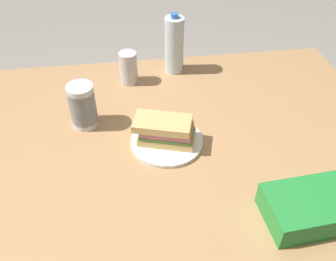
{
  "coord_description": "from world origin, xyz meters",
  "views": [
    {
      "loc": [
        0.0,
        0.82,
        1.58
      ],
      "look_at": [
        -0.11,
        -0.04,
        0.83
      ],
      "focal_mm": 40.41,
      "sensor_mm": 36.0,
      "label": 1
    }
  ],
  "objects_px": {
    "water_bottle_tall": "(175,45)",
    "chip_bag": "(313,207)",
    "soda_can_silver": "(130,68)",
    "plastic_cup_stack": "(84,106)",
    "paper_plate": "(168,141)",
    "sandwich": "(167,130)",
    "dining_table": "(134,173)"
  },
  "relations": [
    {
      "from": "chip_bag",
      "to": "soda_can_silver",
      "type": "height_order",
      "value": "soda_can_silver"
    },
    {
      "from": "sandwich",
      "to": "dining_table",
      "type": "bearing_deg",
      "value": 18.54
    },
    {
      "from": "water_bottle_tall",
      "to": "chip_bag",
      "type": "bearing_deg",
      "value": 107.96
    },
    {
      "from": "plastic_cup_stack",
      "to": "soda_can_silver",
      "type": "bearing_deg",
      "value": -124.41
    },
    {
      "from": "sandwich",
      "to": "paper_plate",
      "type": "bearing_deg",
      "value": -170.35
    },
    {
      "from": "paper_plate",
      "to": "soda_can_silver",
      "type": "height_order",
      "value": "soda_can_silver"
    },
    {
      "from": "water_bottle_tall",
      "to": "dining_table",
      "type": "bearing_deg",
      "value": 66.5
    },
    {
      "from": "plastic_cup_stack",
      "to": "soda_can_silver",
      "type": "xyz_separation_m",
      "value": [
        -0.16,
        -0.23,
        -0.01
      ]
    },
    {
      "from": "chip_bag",
      "to": "plastic_cup_stack",
      "type": "distance_m",
      "value": 0.73
    },
    {
      "from": "chip_bag",
      "to": "paper_plate",
      "type": "bearing_deg",
      "value": 130.88
    },
    {
      "from": "sandwich",
      "to": "chip_bag",
      "type": "bearing_deg",
      "value": 135.49
    },
    {
      "from": "chip_bag",
      "to": "water_bottle_tall",
      "type": "distance_m",
      "value": 0.78
    },
    {
      "from": "dining_table",
      "to": "plastic_cup_stack",
      "type": "distance_m",
      "value": 0.27
    },
    {
      "from": "plastic_cup_stack",
      "to": "soda_can_silver",
      "type": "height_order",
      "value": "plastic_cup_stack"
    },
    {
      "from": "water_bottle_tall",
      "to": "soda_can_silver",
      "type": "height_order",
      "value": "water_bottle_tall"
    },
    {
      "from": "paper_plate",
      "to": "plastic_cup_stack",
      "type": "bearing_deg",
      "value": -26.73
    },
    {
      "from": "paper_plate",
      "to": "chip_bag",
      "type": "xyz_separation_m",
      "value": [
        -0.32,
        0.32,
        0.03
      ]
    },
    {
      "from": "water_bottle_tall",
      "to": "plastic_cup_stack",
      "type": "bearing_deg",
      "value": 40.56
    },
    {
      "from": "sandwich",
      "to": "chip_bag",
      "type": "distance_m",
      "value": 0.46
    },
    {
      "from": "sandwich",
      "to": "soda_can_silver",
      "type": "xyz_separation_m",
      "value": [
        0.09,
        -0.36,
        0.01
      ]
    },
    {
      "from": "chip_bag",
      "to": "soda_can_silver",
      "type": "xyz_separation_m",
      "value": [
        0.42,
        -0.68,
        0.03
      ]
    },
    {
      "from": "dining_table",
      "to": "soda_can_silver",
      "type": "bearing_deg",
      "value": -92.54
    },
    {
      "from": "sandwich",
      "to": "chip_bag",
      "type": "height_order",
      "value": "sandwich"
    },
    {
      "from": "plastic_cup_stack",
      "to": "soda_can_silver",
      "type": "distance_m",
      "value": 0.28
    },
    {
      "from": "sandwich",
      "to": "plastic_cup_stack",
      "type": "xyz_separation_m",
      "value": [
        0.25,
        -0.13,
        0.02
      ]
    },
    {
      "from": "sandwich",
      "to": "plastic_cup_stack",
      "type": "distance_m",
      "value": 0.28
    },
    {
      "from": "water_bottle_tall",
      "to": "soda_can_silver",
      "type": "xyz_separation_m",
      "value": [
        0.18,
        0.06,
        -0.05
      ]
    },
    {
      "from": "plastic_cup_stack",
      "to": "chip_bag",
      "type": "bearing_deg",
      "value": 142.01
    },
    {
      "from": "paper_plate",
      "to": "water_bottle_tall",
      "type": "distance_m",
      "value": 0.43
    },
    {
      "from": "water_bottle_tall",
      "to": "plastic_cup_stack",
      "type": "distance_m",
      "value": 0.44
    },
    {
      "from": "sandwich",
      "to": "water_bottle_tall",
      "type": "relative_size",
      "value": 0.87
    },
    {
      "from": "plastic_cup_stack",
      "to": "paper_plate",
      "type": "bearing_deg",
      "value": 153.27
    }
  ]
}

